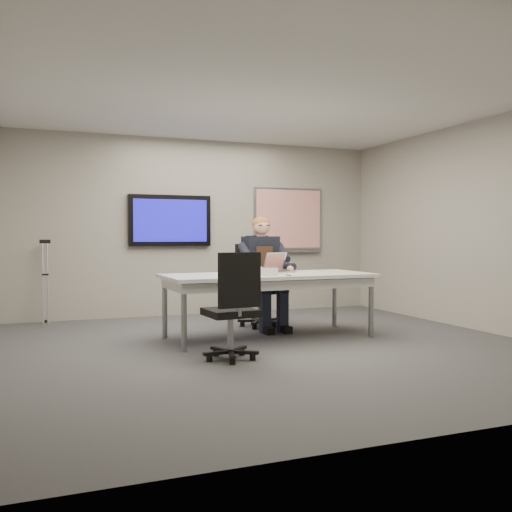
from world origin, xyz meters
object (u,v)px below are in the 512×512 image
object	(u,v)px
office_chair_far	(257,301)
seated_person	(266,284)
office_chair_near	(232,327)
conference_table	(269,281)
laptop	(278,267)

from	to	relation	value
office_chair_far	seated_person	world-z (taller)	seated_person
office_chair_far	office_chair_near	size ratio (longest dim) A/B	1.04
office_chair_near	seated_person	xyz separation A→B (m)	(1.06, 1.66, 0.27)
conference_table	office_chair_far	distance (m)	0.97
office_chair_far	office_chair_near	bearing A→B (deg)	-133.07
office_chair_far	seated_person	xyz separation A→B (m)	(0.01, -0.28, 0.26)
office_chair_far	laptop	distance (m)	0.82
conference_table	office_chair_near	distance (m)	1.40
office_chair_far	seated_person	bearing A→B (deg)	-102.16
office_chair_near	seated_person	bearing A→B (deg)	-126.53
office_chair_far	seated_person	distance (m)	0.38
conference_table	seated_person	size ratio (longest dim) A/B	1.69
office_chair_near	laptop	xyz separation A→B (m)	(1.07, 1.29, 0.51)
conference_table	seated_person	xyz separation A→B (m)	(0.22, 0.60, -0.09)
seated_person	office_chair_near	bearing A→B (deg)	-126.88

